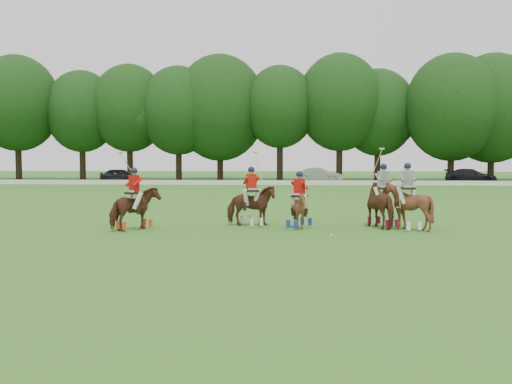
# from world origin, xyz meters

# --- Properties ---
(ground) EXTENTS (180.00, 180.00, 0.00)m
(ground) POSITION_xyz_m (0.00, 0.00, 0.00)
(ground) COLOR #2F7120
(ground) RESTS_ON ground
(tree_line) EXTENTS (117.98, 14.32, 14.75)m
(tree_line) POSITION_xyz_m (0.26, 48.05, 8.23)
(tree_line) COLOR black
(tree_line) RESTS_ON ground
(boundary_rail) EXTENTS (120.00, 0.10, 0.44)m
(boundary_rail) POSITION_xyz_m (0.00, 38.00, 0.22)
(boundary_rail) COLOR white
(boundary_rail) RESTS_ON ground
(car_left) EXTENTS (4.59, 2.90, 1.46)m
(car_left) POSITION_xyz_m (-16.68, 42.50, 0.73)
(car_left) COLOR black
(car_left) RESTS_ON ground
(car_mid) EXTENTS (4.91, 2.14, 1.57)m
(car_mid) POSITION_xyz_m (4.11, 42.50, 0.78)
(car_mid) COLOR gray
(car_mid) RESTS_ON ground
(car_right) EXTENTS (5.45, 3.70, 1.47)m
(car_right) POSITION_xyz_m (19.37, 42.50, 0.73)
(car_right) COLOR black
(car_right) RESTS_ON ground
(polo_red_a) EXTENTS (1.83, 1.96, 2.82)m
(polo_red_a) POSITION_xyz_m (-4.51, 4.05, 0.82)
(polo_red_a) COLOR #442012
(polo_red_a) RESTS_ON ground
(polo_red_b) EXTENTS (1.98, 1.87, 2.83)m
(polo_red_b) POSITION_xyz_m (-0.36, 5.51, 0.82)
(polo_red_b) COLOR #442012
(polo_red_b) RESTS_ON ground
(polo_red_c) EXTENTS (1.63, 1.68, 2.14)m
(polo_red_c) POSITION_xyz_m (1.47, 4.87, 0.75)
(polo_red_c) COLOR #442012
(polo_red_c) RESTS_ON ground
(polo_stripe_a) EXTENTS (1.64, 2.23, 2.95)m
(polo_stripe_a) POSITION_xyz_m (4.62, 5.38, 0.88)
(polo_stripe_a) COLOR #442012
(polo_stripe_a) RESTS_ON ground
(polo_stripe_b) EXTENTS (1.72, 1.85, 2.44)m
(polo_stripe_b) POSITION_xyz_m (5.39, 4.78, 0.90)
(polo_stripe_b) COLOR #442012
(polo_stripe_b) RESTS_ON ground
(polo_ball) EXTENTS (0.09, 0.09, 0.09)m
(polo_ball) POSITION_xyz_m (2.51, 2.81, 0.04)
(polo_ball) COLOR white
(polo_ball) RESTS_ON ground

